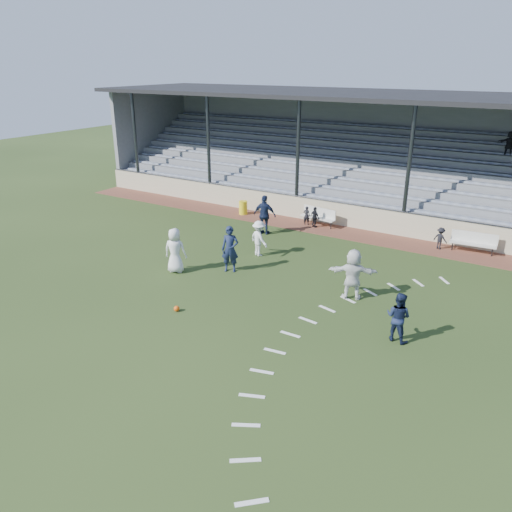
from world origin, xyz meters
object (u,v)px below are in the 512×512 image
(bench_left, at_px, (319,215))
(football, at_px, (177,309))
(player_white_lead, at_px, (175,250))
(trash_bin, at_px, (243,208))
(bench_right, at_px, (474,241))
(player_navy_lead, at_px, (230,249))

(bench_left, bearing_deg, football, -81.12)
(player_white_lead, bearing_deg, bench_left, -124.09)
(trash_bin, xyz_separation_m, player_white_lead, (2.18, -8.48, 0.54))
(bench_right, height_order, player_navy_lead, player_navy_lead)
(trash_bin, bearing_deg, player_white_lead, -75.56)
(trash_bin, distance_m, football, 12.09)
(player_navy_lead, bearing_deg, football, -108.07)
(trash_bin, xyz_separation_m, football, (4.51, -11.22, -0.30))
(bench_right, distance_m, football, 14.00)
(bench_left, relative_size, bench_right, 1.01)
(bench_right, distance_m, player_navy_lead, 11.23)
(football, bearing_deg, bench_left, 89.80)
(bench_left, relative_size, player_navy_lead, 1.04)
(trash_bin, relative_size, football, 3.73)
(bench_left, relative_size, player_white_lead, 1.08)
(player_white_lead, bearing_deg, player_navy_lead, -165.69)
(bench_right, distance_m, trash_bin, 12.32)
(football, bearing_deg, bench_right, 56.09)
(player_navy_lead, bearing_deg, trash_bin, 95.08)
(trash_bin, bearing_deg, player_navy_lead, -60.61)
(bench_left, xyz_separation_m, player_white_lead, (-2.37, -8.88, 0.36))
(trash_bin, height_order, football, trash_bin)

